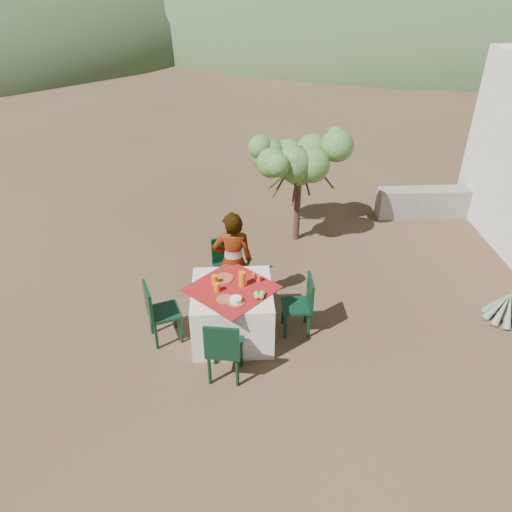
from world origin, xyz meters
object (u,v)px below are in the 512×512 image
Objects in this scene: chair_near at (224,348)px; person at (233,262)px; agave at (507,306)px; chair_far at (227,262)px; juice_pitcher at (242,279)px; table at (232,312)px; shrub_tree at (302,164)px; chair_left at (158,310)px; chair_right at (302,303)px.

chair_near is 0.59× the size of person.
person is 2.35× the size of agave.
chair_near is at bearing -112.91° from chair_far.
juice_pitcher is (0.24, 0.85, 0.37)m from chair_near.
table is 0.75× the size of shrub_tree.
chair_left is 0.58× the size of person.
juice_pitcher is at bearing -103.84° from chair_left.
chair_left is 1.86m from chair_right.
chair_right is at bearing 146.02° from person.
person is (0.13, 1.43, 0.26)m from chair_near.
person reaches higher than chair_near.
chair_near is 1.39× the size of agave.
chair_left is 0.50× the size of shrub_tree.
chair_right is at bearing -178.28° from agave.
person reaches higher than table.
chair_right is 0.87m from juice_pitcher.
chair_near is at bearing -111.33° from shrub_tree.
chair_far is 0.95× the size of chair_near.
person is (-0.89, 0.59, 0.29)m from chair_right.
chair_near is 1.32m from chair_right.
shrub_tree reaches higher than juice_pitcher.
table is 2.04× the size of agave.
chair_far is at bearing -82.12° from chair_near.
person reaches higher than agave.
chair_right is (1.86, 0.09, -0.02)m from chair_left.
chair_near is at bearing -150.76° from chair_left.
juice_pitcher is at bearing -90.58° from chair_right.
shrub_tree reaches higher than table.
chair_left is (-0.88, -1.11, 0.01)m from chair_far.
person is at bearing 172.39° from agave.
chair_near is at bearing 84.27° from person.
chair_far is 1.41m from chair_right.
shrub_tree is at bearing -121.94° from person.
person reaches higher than juice_pitcher.
shrub_tree is at bearing -58.43° from chair_left.
chair_near is (-0.04, -1.87, 0.02)m from chair_far.
chair_far is 4.16× the size of juice_pitcher.
shrub_tree is at bearing 64.79° from table.
chair_left is at bearing -150.11° from chair_far.
person is (0.09, -0.43, 0.28)m from chair_far.
shrub_tree reaches higher than chair_right.
chair_left reaches higher than table.
chair_right is at bearing -131.21° from chair_near.
juice_pitcher is (-1.06, -2.50, -0.51)m from shrub_tree.
person is (0.03, 0.63, 0.37)m from table.
chair_near reaches higher than chair_right.
chair_right is (0.98, -1.02, -0.01)m from chair_far.
juice_pitcher is at bearing -113.07° from shrub_tree.
person reaches higher than chair_left.
juice_pitcher reaches higher than table.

